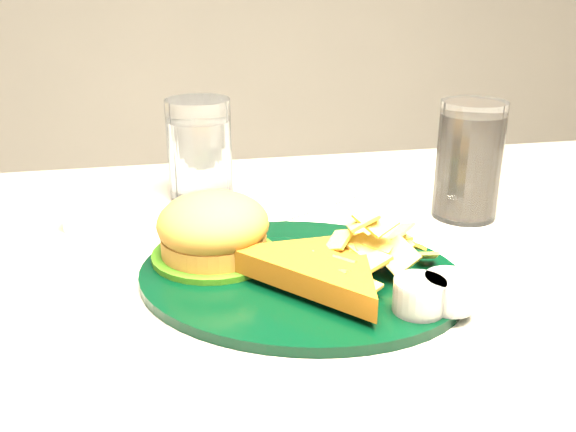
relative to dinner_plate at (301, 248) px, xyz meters
name	(u,v)px	position (x,y,z in m)	size (l,w,h in m)	color
dinner_plate	(301,248)	(0.00, 0.00, 0.00)	(0.32, 0.26, 0.07)	black
water_glass	(200,150)	(-0.07, 0.26, 0.03)	(0.08, 0.08, 0.13)	silver
cola_glass	(469,160)	(0.23, 0.13, 0.04)	(0.08, 0.08, 0.14)	black
fork_napkin	(423,269)	(0.12, -0.01, -0.03)	(0.11, 0.15, 0.01)	white
ramekin	(81,218)	(-0.22, 0.18, -0.02)	(0.04, 0.04, 0.03)	white
wrapped_straw	(301,212)	(0.04, 0.17, -0.03)	(0.23, 0.08, 0.01)	white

